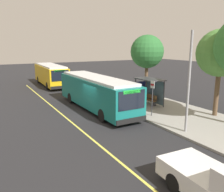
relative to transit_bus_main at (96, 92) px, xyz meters
The scene contains 12 objects.
ground_plane 2.41m from the transit_bus_main, 34.43° to the right, with size 120.00×120.00×0.00m, color #232326.
sidewalk_curb 5.43m from the transit_bus_main, 73.57° to the left, with size 44.00×6.40×0.15m, color gray.
lane_stripe_center 3.88m from the transit_bus_main, 65.36° to the right, with size 36.00×0.14×0.01m, color #E0D64C.
transit_bus_main is the anchor object (origin of this frame).
transit_bus_second 14.69m from the transit_bus_main, behind, with size 10.34×2.88×2.95m.
bus_shelter 5.11m from the transit_bus_main, 74.25° to the left, with size 2.90×1.60×2.48m.
waiting_bench 5.24m from the transit_bus_main, 73.44° to the left, with size 1.60×0.48×0.95m.
route_sign_post 5.24m from the transit_bus_main, 32.48° to the left, with size 0.44×0.08×2.80m.
pedestrian_commuter 3.23m from the transit_bus_main, 59.78° to the left, with size 0.24×0.40×1.69m.
street_tree_near_shelter 8.06m from the transit_bus_main, 105.40° to the left, with size 3.56×3.56×6.62m.
street_tree_downstreet 10.56m from the transit_bus_main, 46.94° to the left, with size 3.63×3.63×6.75m.
utility_pole 8.83m from the transit_bus_main, 16.83° to the left, with size 0.16×0.16×6.40m, color gray.
Camera 1 is at (17.07, -7.74, 5.66)m, focal length 37.60 mm.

